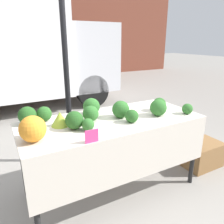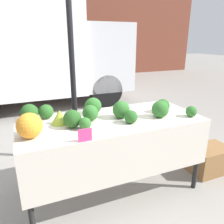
{
  "view_description": "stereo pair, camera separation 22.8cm",
  "coord_description": "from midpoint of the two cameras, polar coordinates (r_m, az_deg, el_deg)",
  "views": [
    {
      "loc": [
        -1.04,
        -1.9,
        1.67
      ],
      "look_at": [
        0.0,
        0.0,
        0.95
      ],
      "focal_mm": 35.0,
      "sensor_mm": 36.0,
      "label": 1
    },
    {
      "loc": [
        -0.83,
        -2.0,
        1.67
      ],
      "look_at": [
        0.0,
        0.0,
        0.95
      ],
      "focal_mm": 35.0,
      "sensor_mm": 36.0,
      "label": 2
    }
  ],
  "objects": [
    {
      "name": "broccoli_head_6",
      "position": [
        2.37,
        -14.24,
        0.06
      ],
      "size": [
        0.15,
        0.15,
        0.15
      ],
      "color": "#285B23",
      "rests_on": "market_table"
    },
    {
      "name": "broccoli_head_4",
      "position": [
        2.03,
        -3.88,
        -3.11
      ],
      "size": [
        0.12,
        0.12,
        0.12
      ],
      "color": "#2D6628",
      "rests_on": "market_table"
    },
    {
      "name": "broccoli_head_1",
      "position": [
        2.32,
        5.26,
        0.56
      ],
      "size": [
        0.19,
        0.19,
        0.19
      ],
      "color": "#2D6628",
      "rests_on": "market_table"
    },
    {
      "name": "broccoli_head_9",
      "position": [
        2.42,
        15.13,
        0.68
      ],
      "size": [
        0.18,
        0.18,
        0.18
      ],
      "color": "#2D6628",
      "rests_on": "market_table"
    },
    {
      "name": "broccoli_head_3",
      "position": [
        2.6,
        15.62,
        1.54
      ],
      "size": [
        0.16,
        0.16,
        0.16
      ],
      "color": "#285B23",
      "rests_on": "market_table"
    },
    {
      "name": "ground_plane",
      "position": [
        2.73,
        2.53,
        -19.26
      ],
      "size": [
        40.0,
        40.0,
        0.0
      ],
      "primitive_type": "plane",
      "color": "gray"
    },
    {
      "name": "building_facade",
      "position": [
        10.59,
        -19.12,
        24.53
      ],
      "size": [
        16.0,
        0.6,
        5.93
      ],
      "color": "brown",
      "rests_on": "ground_plane"
    },
    {
      "name": "romanesco_head",
      "position": [
        2.2,
        -10.66,
        -1.35
      ],
      "size": [
        0.18,
        0.18,
        0.14
      ],
      "color": "#93B238",
      "rests_on": "market_table"
    },
    {
      "name": "broccoli_head_8",
      "position": [
        2.08,
        -7.26,
        -1.83
      ],
      "size": [
        0.17,
        0.17,
        0.17
      ],
      "color": "#23511E",
      "rests_on": "market_table"
    },
    {
      "name": "tent_pole",
      "position": [
        2.93,
        -7.91,
        7.35
      ],
      "size": [
        0.07,
        0.07,
        2.23
      ],
      "color": "black",
      "rests_on": "ground_plane"
    },
    {
      "name": "produce_crate",
      "position": [
        3.25,
        25.91,
        -11.07
      ],
      "size": [
        0.52,
        0.36,
        0.34
      ],
      "color": "olive",
      "rests_on": "ground_plane"
    },
    {
      "name": "broccoli_head_5",
      "position": [
        2.44,
        -2.31,
        1.56
      ],
      "size": [
        0.19,
        0.19,
        0.19
      ],
      "color": "#2D6628",
      "rests_on": "market_table"
    },
    {
      "name": "broccoli_head_7",
      "position": [
        2.2,
        7.94,
        -1.3
      ],
      "size": [
        0.14,
        0.14,
        0.14
      ],
      "color": "#285B23",
      "rests_on": "market_table"
    },
    {
      "name": "broccoli_head_10",
      "position": [
        2.25,
        -2.79,
        -0.28
      ],
      "size": [
        0.16,
        0.16,
        0.16
      ],
      "color": "#2D6628",
      "rests_on": "market_table"
    },
    {
      "name": "price_sign",
      "position": [
        1.79,
        -3.45,
        -6.13
      ],
      "size": [
        0.12,
        0.01,
        0.11
      ],
      "color": "#E53D84",
      "rests_on": "market_table"
    },
    {
      "name": "broccoli_head_0",
      "position": [
        2.35,
        -18.18,
        -0.2
      ],
      "size": [
        0.18,
        0.18,
        0.18
      ],
      "color": "#23511E",
      "rests_on": "market_table"
    },
    {
      "name": "broccoli_head_2",
      "position": [
        2.56,
        22.44,
        0.11
      ],
      "size": [
        0.12,
        0.12,
        0.12
      ],
      "color": "#2D6628",
      "rests_on": "market_table"
    },
    {
      "name": "orange_cauliflower",
      "position": [
        1.93,
        -17.65,
        -3.48
      ],
      "size": [
        0.22,
        0.22,
        0.22
      ],
      "color": "orange",
      "rests_on": "market_table"
    },
    {
      "name": "market_table",
      "position": [
        2.29,
        3.51,
        -5.06
      ],
      "size": [
        1.91,
        0.84,
        0.87
      ],
      "color": "beige",
      "rests_on": "ground_plane"
    },
    {
      "name": "parked_truck",
      "position": [
        6.06,
        -18.27,
        15.43
      ],
      "size": [
        4.32,
        2.29,
        2.72
      ],
      "color": "white",
      "rests_on": "ground_plane"
    }
  ]
}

